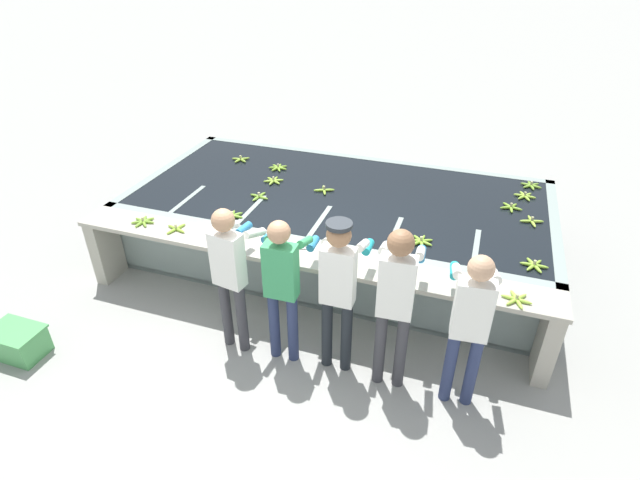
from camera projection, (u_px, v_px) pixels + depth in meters
The scene contains 25 objects.
ground_plane at pixel (292, 331), 5.61m from camera, with size 80.00×80.00×0.00m, color #999993.
wash_tank at pixel (339, 223), 6.79m from camera, with size 5.40×2.65×0.90m.
work_ledge at pixel (298, 272), 5.44m from camera, with size 5.40×0.45×0.90m.
worker_0 at pixel (231, 268), 4.92m from camera, with size 0.48×0.74×1.66m.
worker_1 at pixel (283, 279), 4.80m from camera, with size 0.42×0.72×1.63m.
worker_2 at pixel (339, 283), 4.65m from camera, with size 0.41×0.72×1.69m.
worker_3 at pixel (396, 295), 4.45m from camera, with size 0.43×0.73×1.74m.
worker_4 at pixel (470, 318), 4.30m from camera, with size 0.45×0.73×1.64m.
banana_bunch_floating_0 at pixel (511, 207), 6.18m from camera, with size 0.28×0.27×0.08m.
banana_bunch_floating_1 at pixel (525, 196), 6.44m from camera, with size 0.28×0.27×0.08m.
banana_bunch_floating_2 at pixel (534, 265), 5.10m from camera, with size 0.28×0.26×0.08m.
banana_bunch_floating_3 at pixel (421, 241), 5.49m from camera, with size 0.28×0.28×0.08m.
banana_bunch_floating_4 at pixel (532, 221), 5.88m from camera, with size 0.28×0.28×0.08m.
banana_bunch_floating_5 at pixel (324, 190), 6.59m from camera, with size 0.27×0.27×0.08m.
banana_bunch_floating_6 at pixel (241, 159), 7.50m from camera, with size 0.27×0.28×0.08m.
banana_bunch_floating_7 at pixel (259, 196), 6.43m from camera, with size 0.28×0.28×0.08m.
banana_bunch_floating_8 at pixel (273, 181), 6.84m from camera, with size 0.26×0.28×0.08m.
banana_bunch_floating_9 at pixel (232, 216), 5.99m from camera, with size 0.28×0.28×0.08m.
banana_bunch_floating_10 at pixel (531, 185), 6.71m from camera, with size 0.28×0.28×0.08m.
banana_bunch_floating_11 at pixel (278, 168), 7.23m from camera, with size 0.28×0.28×0.08m.
banana_bunch_ledge_0 at pixel (176, 229), 5.72m from camera, with size 0.28×0.28×0.08m.
banana_bunch_ledge_1 at pixel (143, 221), 5.86m from camera, with size 0.28×0.28×0.08m.
banana_bunch_ledge_2 at pixel (516, 299), 4.61m from camera, with size 0.28×0.27×0.08m.
knife_0 at pixel (290, 247), 5.40m from camera, with size 0.35×0.10×0.02m.
crate at pixel (18, 342), 5.22m from camera, with size 0.55×0.39×0.32m.
Camera 1 is at (1.69, -3.91, 3.81)m, focal length 28.00 mm.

